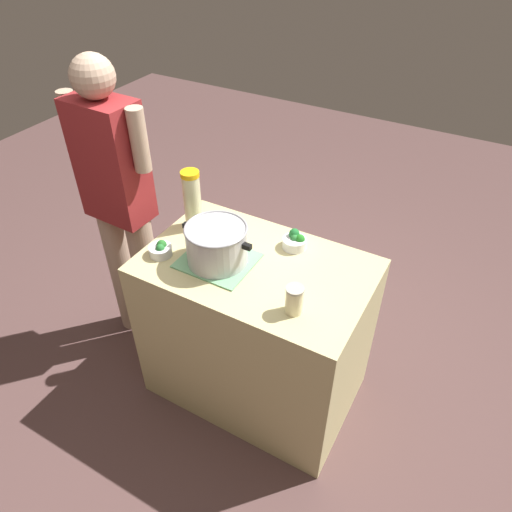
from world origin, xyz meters
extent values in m
plane|color=brown|center=(0.00, 0.00, 0.00)|extent=(8.00, 8.00, 0.00)
cube|color=#C8BD82|center=(0.00, 0.00, 0.44)|extent=(1.05, 0.67, 0.89)
cube|color=#74B380|center=(0.16, 0.06, 0.89)|extent=(0.33, 0.29, 0.01)
cylinder|color=#B7B7BC|center=(0.16, 0.06, 0.98)|extent=(0.28, 0.28, 0.17)
torus|color=#99999E|center=(0.16, 0.06, 1.07)|extent=(0.28, 0.28, 0.01)
cube|color=black|center=(0.01, 0.06, 1.03)|extent=(0.04, 0.02, 0.02)
cube|color=black|center=(0.32, 0.06, 1.03)|extent=(0.04, 0.02, 0.02)
cylinder|color=beige|center=(0.42, -0.11, 1.03)|extent=(0.09, 0.09, 0.28)
cylinder|color=yellow|center=(0.42, -0.11, 1.18)|extent=(0.09, 0.09, 0.02)
ellipsoid|color=yellow|center=(0.43, -0.11, 1.04)|extent=(0.04, 0.04, 0.01)
cylinder|color=beige|center=(-0.28, 0.18, 0.95)|extent=(0.07, 0.07, 0.12)
cylinder|color=#B2AD99|center=(-0.28, 0.18, 1.01)|extent=(0.08, 0.08, 0.01)
cylinder|color=silver|center=(0.42, 0.15, 0.91)|extent=(0.11, 0.11, 0.05)
ellipsoid|color=#266B28|center=(0.42, 0.14, 0.93)|extent=(0.05, 0.05, 0.06)
ellipsoid|color=#277231|center=(0.41, 0.16, 0.93)|extent=(0.04, 0.04, 0.05)
cylinder|color=silver|center=(-0.09, -0.20, 0.91)|extent=(0.12, 0.12, 0.05)
ellipsoid|color=#1E6D2E|center=(-0.08, -0.22, 0.95)|extent=(0.05, 0.05, 0.06)
ellipsoid|color=#227A21|center=(-0.12, -0.21, 0.93)|extent=(0.05, 0.05, 0.05)
ellipsoid|color=#2D7D37|center=(-0.09, -0.21, 0.93)|extent=(0.04, 0.04, 0.05)
cylinder|color=tan|center=(0.73, -0.03, 0.43)|extent=(0.14, 0.14, 0.87)
cylinder|color=tan|center=(0.93, -0.03, 0.43)|extent=(0.14, 0.14, 0.87)
cube|color=maroon|center=(0.83, -0.03, 1.18)|extent=(0.35, 0.21, 0.62)
sphere|color=tan|center=(0.83, -0.03, 1.59)|extent=(0.20, 0.20, 0.20)
cylinder|color=tan|center=(0.62, -0.03, 1.34)|extent=(0.08, 0.08, 0.30)
cylinder|color=tan|center=(1.04, -0.03, 1.34)|extent=(0.08, 0.08, 0.30)
camera|label=1|loc=(-0.81, 1.45, 2.27)|focal=33.36mm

